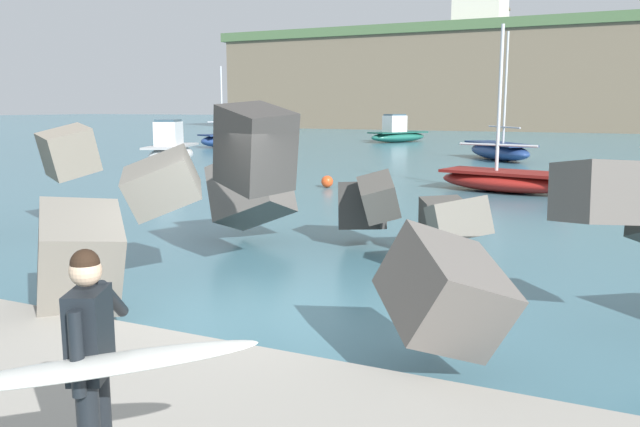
# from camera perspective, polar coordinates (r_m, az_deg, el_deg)

# --- Properties ---
(ground_plane) EXTENTS (400.00, 400.00, 0.00)m
(ground_plane) POSITION_cam_1_polar(r_m,az_deg,el_deg) (9.49, -5.60, -8.49)
(ground_plane) COLOR #42707F
(walkway_path) EXTENTS (48.00, 4.40, 0.24)m
(walkway_path) POSITION_cam_1_polar(r_m,az_deg,el_deg) (6.60, -24.47, -16.56)
(walkway_path) COLOR #9E998E
(walkway_path) RESTS_ON ground
(breakwater_jetty) EXTENTS (29.63, 8.49, 3.04)m
(breakwater_jetty) POSITION_cam_1_polar(r_m,az_deg,el_deg) (10.36, 10.91, 0.02)
(breakwater_jetty) COLOR #3D3A38
(breakwater_jetty) RESTS_ON ground
(surfer_with_board) EXTENTS (2.02, 1.49, 1.78)m
(surfer_with_board) POSITION_cam_1_polar(r_m,az_deg,el_deg) (4.51, -19.81, -12.49)
(surfer_with_board) COLOR black
(surfer_with_board) RESTS_ON walkway_path
(boat_near_left) EXTENTS (4.99, 2.83, 5.70)m
(boat_near_left) POSITION_cam_1_polar(r_m,az_deg,el_deg) (23.12, 16.26, 2.92)
(boat_near_left) COLOR maroon
(boat_near_left) RESTS_ON ground
(boat_mid_left) EXTENTS (4.47, 6.08, 2.34)m
(boat_mid_left) POSITION_cam_1_polar(r_m,az_deg,el_deg) (54.32, 6.94, 7.09)
(boat_mid_left) COLOR #1E6656
(boat_mid_left) RESTS_ON ground
(boat_mid_centre) EXTENTS (3.47, 5.20, 2.33)m
(boat_mid_centre) POSITION_cam_1_polar(r_m,az_deg,el_deg) (32.78, -13.17, 5.44)
(boat_mid_centre) COLOR white
(boat_mid_centre) RESTS_ON ground
(boat_mid_right) EXTENTS (3.64, 4.52, 5.82)m
(boat_mid_right) POSITION_cam_1_polar(r_m,az_deg,el_deg) (47.45, -8.39, 6.52)
(boat_mid_right) COLOR navy
(boat_mid_right) RESTS_ON ground
(boat_far_left) EXTENTS (5.04, 5.91, 6.93)m
(boat_far_left) POSITION_cam_1_polar(r_m,az_deg,el_deg) (37.10, 15.71, 5.46)
(boat_far_left) COLOR navy
(boat_far_left) RESTS_ON ground
(mooring_buoy_inner) EXTENTS (0.44, 0.44, 0.44)m
(mooring_buoy_inner) POSITION_cam_1_polar(r_m,az_deg,el_deg) (23.46, 0.65, 2.88)
(mooring_buoy_inner) COLOR #E54C1E
(mooring_buoy_inner) RESTS_ON ground
(headland_bluff) EXTENTS (72.75, 32.04, 13.32)m
(headland_bluff) POSITION_cam_1_polar(r_m,az_deg,el_deg) (96.44, 15.66, 11.39)
(headland_bluff) COLOR #756651
(headland_bluff) RESTS_ON ground
(station_building_west) EXTENTS (6.27, 5.11, 4.13)m
(station_building_west) POSITION_cam_1_polar(r_m,az_deg,el_deg) (101.84, 14.59, 16.24)
(station_building_west) COLOR silver
(station_building_west) RESTS_ON headland_bluff
(station_building_central) EXTENTS (6.77, 8.25, 5.65)m
(station_building_central) POSITION_cam_1_polar(r_m,az_deg,el_deg) (97.00, 14.17, 17.06)
(station_building_central) COLOR silver
(station_building_central) RESTS_ON headland_bluff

